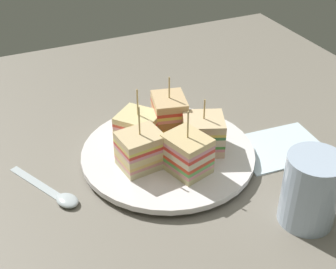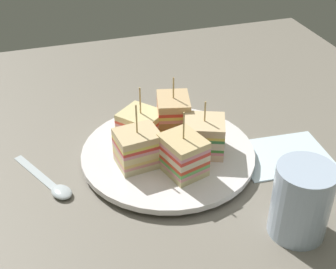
{
  "view_description": "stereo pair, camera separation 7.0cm",
  "coord_description": "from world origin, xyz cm",
  "px_view_note": "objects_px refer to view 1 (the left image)",
  "views": [
    {
      "loc": [
        23.93,
        52.91,
        43.83
      ],
      "look_at": [
        0.0,
        0.0,
        4.65
      ],
      "focal_mm": 50.19,
      "sensor_mm": 36.0,
      "label": 1
    },
    {
      "loc": [
        17.39,
        55.41,
        43.83
      ],
      "look_at": [
        0.0,
        0.0,
        4.65
      ],
      "focal_mm": 50.19,
      "sensor_mm": 36.0,
      "label": 2
    }
  ],
  "objects_px": {
    "sandwich_wedge_4": "(187,154)",
    "napkin": "(279,147)",
    "plate": "(168,154)",
    "chip_pile": "(178,144)",
    "sandwich_wedge_1": "(169,115)",
    "drinking_glass": "(310,195)",
    "sandwich_wedge_2": "(139,128)",
    "sandwich_wedge_0": "(203,134)",
    "sandwich_wedge_3": "(141,150)",
    "spoon": "(59,195)"
  },
  "relations": [
    {
      "from": "sandwich_wedge_3",
      "to": "plate",
      "type": "bearing_deg",
      "value": 11.31
    },
    {
      "from": "napkin",
      "to": "drinking_glass",
      "type": "xyz_separation_m",
      "value": [
        0.06,
        0.15,
        0.04
      ]
    },
    {
      "from": "plate",
      "to": "sandwich_wedge_3",
      "type": "relative_size",
      "value": 2.67
    },
    {
      "from": "spoon",
      "to": "sandwich_wedge_2",
      "type": "bearing_deg",
      "value": 86.23
    },
    {
      "from": "sandwich_wedge_4",
      "to": "napkin",
      "type": "distance_m",
      "value": 0.17
    },
    {
      "from": "plate",
      "to": "sandwich_wedge_1",
      "type": "distance_m",
      "value": 0.07
    },
    {
      "from": "sandwich_wedge_1",
      "to": "sandwich_wedge_2",
      "type": "relative_size",
      "value": 1.08
    },
    {
      "from": "sandwich_wedge_0",
      "to": "drinking_glass",
      "type": "height_order",
      "value": "sandwich_wedge_0"
    },
    {
      "from": "sandwich_wedge_2",
      "to": "sandwich_wedge_3",
      "type": "distance_m",
      "value": 0.06
    },
    {
      "from": "plate",
      "to": "sandwich_wedge_1",
      "type": "relative_size",
      "value": 2.7
    },
    {
      "from": "sandwich_wedge_0",
      "to": "sandwich_wedge_3",
      "type": "bearing_deg",
      "value": 22.47
    },
    {
      "from": "sandwich_wedge_0",
      "to": "spoon",
      "type": "height_order",
      "value": "sandwich_wedge_0"
    },
    {
      "from": "plate",
      "to": "sandwich_wedge_4",
      "type": "height_order",
      "value": "sandwich_wedge_4"
    },
    {
      "from": "chip_pile",
      "to": "drinking_glass",
      "type": "bearing_deg",
      "value": 115.64
    },
    {
      "from": "plate",
      "to": "sandwich_wedge_3",
      "type": "xyz_separation_m",
      "value": [
        0.05,
        0.02,
        0.03
      ]
    },
    {
      "from": "plate",
      "to": "sandwich_wedge_4",
      "type": "xyz_separation_m",
      "value": [
        -0.01,
        0.05,
        0.03
      ]
    },
    {
      "from": "sandwich_wedge_1",
      "to": "napkin",
      "type": "xyz_separation_m",
      "value": [
        -0.15,
        0.09,
        -0.05
      ]
    },
    {
      "from": "plate",
      "to": "drinking_glass",
      "type": "height_order",
      "value": "drinking_glass"
    },
    {
      "from": "plate",
      "to": "sandwich_wedge_2",
      "type": "relative_size",
      "value": 2.9
    },
    {
      "from": "spoon",
      "to": "sandwich_wedge_1",
      "type": "bearing_deg",
      "value": 81.36
    },
    {
      "from": "sandwich_wedge_3",
      "to": "sandwich_wedge_4",
      "type": "height_order",
      "value": "same"
    },
    {
      "from": "sandwich_wedge_2",
      "to": "plate",
      "type": "bearing_deg",
      "value": -5.89
    },
    {
      "from": "sandwich_wedge_3",
      "to": "sandwich_wedge_2",
      "type": "bearing_deg",
      "value": 64.28
    },
    {
      "from": "sandwich_wedge_0",
      "to": "spoon",
      "type": "distance_m",
      "value": 0.23
    },
    {
      "from": "sandwich_wedge_0",
      "to": "drinking_glass",
      "type": "xyz_separation_m",
      "value": [
        -0.06,
        0.18,
        -0.0
      ]
    },
    {
      "from": "sandwich_wedge_4",
      "to": "spoon",
      "type": "distance_m",
      "value": 0.19
    },
    {
      "from": "sandwich_wedge_2",
      "to": "spoon",
      "type": "bearing_deg",
      "value": -106.87
    },
    {
      "from": "sandwich_wedge_1",
      "to": "chip_pile",
      "type": "distance_m",
      "value": 0.05
    },
    {
      "from": "sandwich_wedge_3",
      "to": "sandwich_wedge_4",
      "type": "distance_m",
      "value": 0.07
    },
    {
      "from": "sandwich_wedge_2",
      "to": "spoon",
      "type": "relative_size",
      "value": 0.68
    },
    {
      "from": "plate",
      "to": "sandwich_wedge_0",
      "type": "bearing_deg",
      "value": 163.29
    },
    {
      "from": "sandwich_wedge_2",
      "to": "napkin",
      "type": "height_order",
      "value": "sandwich_wedge_2"
    },
    {
      "from": "spoon",
      "to": "napkin",
      "type": "height_order",
      "value": "spoon"
    },
    {
      "from": "chip_pile",
      "to": "sandwich_wedge_4",
      "type": "bearing_deg",
      "value": 77.21
    },
    {
      "from": "napkin",
      "to": "plate",
      "type": "bearing_deg",
      "value": -14.64
    },
    {
      "from": "sandwich_wedge_1",
      "to": "sandwich_wedge_0",
      "type": "bearing_deg",
      "value": 36.72
    },
    {
      "from": "plate",
      "to": "sandwich_wedge_3",
      "type": "height_order",
      "value": "sandwich_wedge_3"
    },
    {
      "from": "sandwich_wedge_0",
      "to": "napkin",
      "type": "xyz_separation_m",
      "value": [
        -0.12,
        0.03,
        -0.04
      ]
    },
    {
      "from": "chip_pile",
      "to": "sandwich_wedge_2",
      "type": "bearing_deg",
      "value": -42.33
    },
    {
      "from": "sandwich_wedge_1",
      "to": "drinking_glass",
      "type": "relative_size",
      "value": 0.99
    },
    {
      "from": "sandwich_wedge_0",
      "to": "napkin",
      "type": "distance_m",
      "value": 0.13
    },
    {
      "from": "sandwich_wedge_1",
      "to": "spoon",
      "type": "xyz_separation_m",
      "value": [
        0.2,
        0.07,
        -0.04
      ]
    },
    {
      "from": "plate",
      "to": "chip_pile",
      "type": "distance_m",
      "value": 0.02
    },
    {
      "from": "sandwich_wedge_1",
      "to": "chip_pile",
      "type": "height_order",
      "value": "sandwich_wedge_1"
    },
    {
      "from": "sandwich_wedge_0",
      "to": "spoon",
      "type": "xyz_separation_m",
      "value": [
        0.23,
        0.0,
        -0.04
      ]
    },
    {
      "from": "sandwich_wedge_2",
      "to": "sandwich_wedge_4",
      "type": "bearing_deg",
      "value": -20.03
    },
    {
      "from": "sandwich_wedge_4",
      "to": "spoon",
      "type": "height_order",
      "value": "sandwich_wedge_4"
    },
    {
      "from": "sandwich_wedge_2",
      "to": "napkin",
      "type": "distance_m",
      "value": 0.23
    },
    {
      "from": "sandwich_wedge_2",
      "to": "sandwich_wedge_4",
      "type": "distance_m",
      "value": 0.1
    },
    {
      "from": "chip_pile",
      "to": "spoon",
      "type": "height_order",
      "value": "chip_pile"
    }
  ]
}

